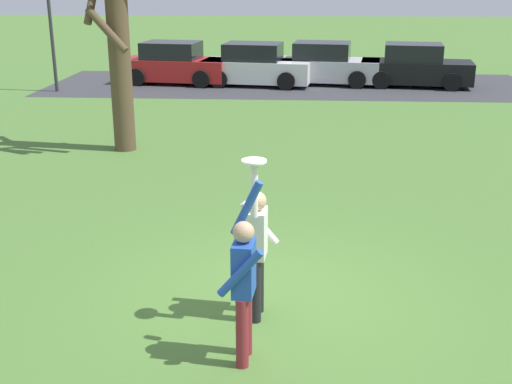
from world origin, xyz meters
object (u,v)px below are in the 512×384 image
at_px(person_defender, 244,280).
at_px(frisbee_disc, 254,161).
at_px(lamppost_by_lot, 50,18).
at_px(parked_car_black, 415,67).
at_px(parked_car_red, 175,64).
at_px(parked_car_white, 256,66).
at_px(person_catcher, 257,244).
at_px(parked_car_silver, 324,65).
at_px(bare_tree_tall, 117,37).

xyz_separation_m(person_defender, frisbee_disc, (0.06, 0.76, 1.11)).
distance_m(frisbee_disc, lamppost_by_lot, 18.18).
bearing_deg(parked_car_black, parked_car_red, -173.26).
bearing_deg(parked_car_red, parked_car_white, 2.56).
distance_m(person_catcher, frisbee_disc, 1.13).
bearing_deg(parked_car_black, person_defender, -97.29).
height_order(frisbee_disc, parked_car_white, frisbee_disc).
height_order(frisbee_disc, parked_car_silver, frisbee_disc).
distance_m(parked_car_white, parked_car_silver, 2.67).
distance_m(frisbee_disc, parked_car_black, 18.88).
relative_size(person_defender, frisbee_disc, 7.11).
distance_m(person_defender, bare_tree_tall, 9.76).
relative_size(parked_car_silver, bare_tree_tall, 0.75).
bearing_deg(person_catcher, parked_car_black, 169.38).
xyz_separation_m(parked_car_white, bare_tree_tall, (-2.59, -9.90, 1.98)).
relative_size(parked_car_red, parked_car_silver, 1.00).
distance_m(parked_car_red, parked_car_black, 9.21).
height_order(frisbee_disc, bare_tree_tall, bare_tree_tall).
xyz_separation_m(person_catcher, parked_car_red, (-4.32, 18.07, -0.25)).
relative_size(parked_car_red, bare_tree_tall, 0.75).
distance_m(person_catcher, bare_tree_tall, 8.91).
bearing_deg(lamppost_by_lot, parked_car_silver, 13.40).
height_order(parked_car_white, parked_car_black, same).
bearing_deg(parked_car_silver, lamppost_by_lot, -159.17).
bearing_deg(bare_tree_tall, person_defender, -67.65).
distance_m(person_catcher, person_defender, 0.99).
bearing_deg(bare_tree_tall, lamppost_by_lot, 119.51).
xyz_separation_m(frisbee_disc, parked_car_red, (-4.30, 18.29, -1.37)).
xyz_separation_m(person_defender, parked_car_white, (-1.06, 18.78, -0.25)).
height_order(person_catcher, parked_car_red, person_catcher).
bearing_deg(lamppost_by_lot, parked_car_red, 27.92).
distance_m(parked_car_black, bare_tree_tall, 13.40).
bearing_deg(parked_car_red, person_catcher, -69.13).
bearing_deg(bare_tree_tall, parked_car_white, 75.31).
relative_size(frisbee_disc, lamppost_by_lot, 0.07).
height_order(parked_car_red, parked_car_white, same).
bearing_deg(parked_car_red, parked_car_black, 6.74).
distance_m(parked_car_white, parked_car_black, 6.04).
bearing_deg(parked_car_red, person_defender, -70.03).
xyz_separation_m(person_catcher, parked_car_silver, (1.49, 18.29, -0.25)).
height_order(person_defender, parked_car_black, person_defender).
bearing_deg(bare_tree_tall, frisbee_disc, -65.43).
distance_m(parked_car_red, lamppost_by_lot, 4.87).
xyz_separation_m(parked_car_silver, bare_tree_tall, (-5.22, -10.39, 1.98)).
xyz_separation_m(parked_car_black, bare_tree_tall, (-8.63, -10.05, 1.98)).
relative_size(person_catcher, parked_car_silver, 0.48).
bearing_deg(frisbee_disc, parked_car_black, 74.87).
bearing_deg(frisbee_disc, person_catcher, 85.36).
relative_size(person_catcher, parked_car_red, 0.48).
height_order(person_defender, bare_tree_tall, bare_tree_tall).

